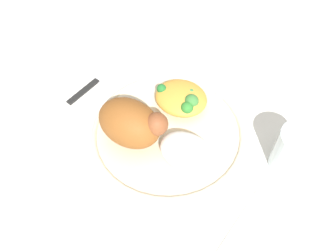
{
  "coord_description": "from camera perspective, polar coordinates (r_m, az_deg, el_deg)",
  "views": [
    {
      "loc": [
        0.19,
        -0.31,
        0.52
      ],
      "look_at": [
        0.0,
        0.0,
        0.03
      ],
      "focal_mm": 36.96,
      "sensor_mm": 36.0,
      "label": 1
    }
  ],
  "objects": [
    {
      "name": "ground_plane",
      "position": [
        0.63,
        0.0,
        -1.54
      ],
      "size": [
        2.0,
        2.0,
        0.0
      ],
      "primitive_type": "plane",
      "color": "silver"
    },
    {
      "name": "plate",
      "position": [
        0.63,
        0.0,
        -1.02
      ],
      "size": [
        0.28,
        0.28,
        0.02
      ],
      "color": "beige",
      "rests_on": "ground_plane"
    },
    {
      "name": "roasted_chicken",
      "position": [
        0.58,
        -6.06,
        0.49
      ],
      "size": [
        0.12,
        0.08,
        0.08
      ],
      "color": "brown",
      "rests_on": "plate"
    },
    {
      "name": "rice_pile",
      "position": [
        0.57,
        3.21,
        -4.25
      ],
      "size": [
        0.1,
        0.07,
        0.04
      ],
      "primitive_type": "ellipsoid",
      "color": "white",
      "rests_on": "plate"
    },
    {
      "name": "mac_cheese_with_broccoli",
      "position": [
        0.64,
        2.29,
        4.62
      ],
      "size": [
        0.1,
        0.09,
        0.04
      ],
      "color": "gold",
      "rests_on": "plate"
    },
    {
      "name": "fork",
      "position": [
        0.72,
        -9.69,
        6.68
      ],
      "size": [
        0.03,
        0.14,
        0.01
      ],
      "color": "silver",
      "rests_on": "ground_plane"
    },
    {
      "name": "knife",
      "position": [
        0.73,
        -11.83,
        7.29
      ],
      "size": [
        0.03,
        0.19,
        0.01
      ],
      "color": "black",
      "rests_on": "ground_plane"
    },
    {
      "name": "water_glass",
      "position": [
        0.6,
        20.26,
        -3.9
      ],
      "size": [
        0.07,
        0.07,
        0.08
      ],
      "primitive_type": "cylinder",
      "color": "silver",
      "rests_on": "ground_plane"
    },
    {
      "name": "napkin",
      "position": [
        0.57,
        14.93,
        -16.63
      ],
      "size": [
        0.09,
        0.13,
        0.0
      ],
      "primitive_type": "cube",
      "rotation": [
        0.0,
        0.0,
        -0.09
      ],
      "color": "white",
      "rests_on": "ground_plane"
    }
  ]
}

